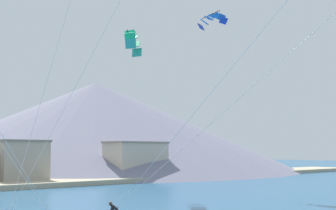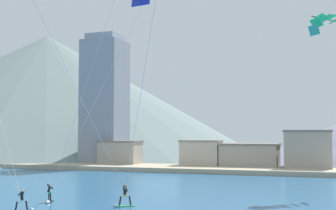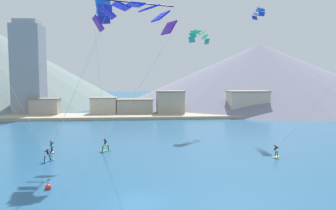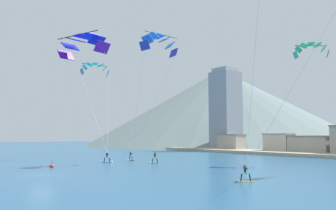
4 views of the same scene
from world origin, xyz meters
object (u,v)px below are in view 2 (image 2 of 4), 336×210
(parafoil_kite_distant_high_outer, at_px, (330,24))
(kitesurfer_near_trail, at_px, (24,205))
(kitesurfer_near_lead, at_px, (123,199))
(kitesurfer_far_left, at_px, (49,197))

(parafoil_kite_distant_high_outer, bearing_deg, kitesurfer_near_trail, -133.49)
(kitesurfer_near_trail, xyz_separation_m, parafoil_kite_distant_high_outer, (21.92, 23.10, 17.20))
(kitesurfer_near_lead, height_order, parafoil_kite_distant_high_outer, parafoil_kite_distant_high_outer)
(kitesurfer_near_lead, relative_size, parafoil_kite_distant_high_outer, 0.39)
(kitesurfer_far_left, relative_size, parafoil_kite_distant_high_outer, 0.38)
(kitesurfer_near_trail, distance_m, kitesurfer_far_left, 4.57)
(kitesurfer_near_lead, bearing_deg, kitesurfer_near_trail, -141.95)
(kitesurfer_far_left, bearing_deg, kitesurfer_near_lead, 1.12)
(kitesurfer_near_lead, distance_m, kitesurfer_far_left, 6.73)
(kitesurfer_near_trail, bearing_deg, parafoil_kite_distant_high_outer, 46.51)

